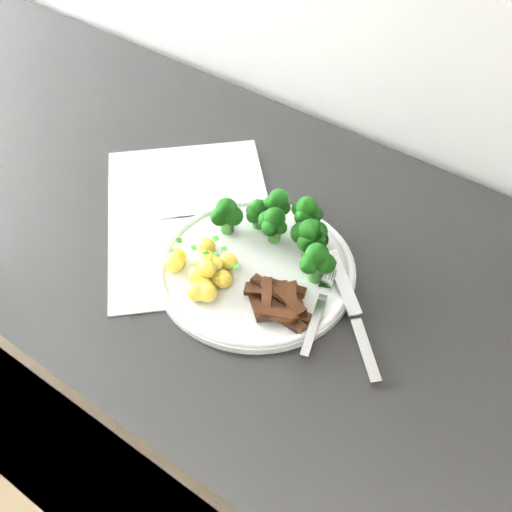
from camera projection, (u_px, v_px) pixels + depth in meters
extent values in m
cube|color=black|center=(291.00, 437.00, 1.14)|extent=(2.32, 0.58, 0.87)
cube|color=white|center=(191.00, 217.00, 0.88)|extent=(0.38, 0.38, 0.00)
cube|color=slate|center=(259.00, 209.00, 0.89)|extent=(0.11, 0.11, 0.00)
cube|color=slate|center=(243.00, 211.00, 0.89)|extent=(0.10, 0.10, 0.00)
cube|color=slate|center=(226.00, 212.00, 0.89)|extent=(0.10, 0.10, 0.00)
cube|color=slate|center=(209.00, 214.00, 0.89)|extent=(0.10, 0.09, 0.00)
cylinder|color=white|center=(256.00, 270.00, 0.81)|extent=(0.25, 0.25, 0.01)
torus|color=white|center=(256.00, 267.00, 0.81)|extent=(0.25, 0.25, 0.01)
cylinder|color=#2A5D20|center=(274.00, 233.00, 0.82)|extent=(0.02, 0.02, 0.02)
sphere|color=black|center=(280.00, 228.00, 0.80)|extent=(0.02, 0.02, 0.02)
sphere|color=black|center=(279.00, 218.00, 0.82)|extent=(0.02, 0.02, 0.02)
sphere|color=black|center=(267.00, 220.00, 0.81)|extent=(0.02, 0.02, 0.02)
sphere|color=black|center=(270.00, 227.00, 0.80)|extent=(0.02, 0.02, 0.02)
sphere|color=black|center=(275.00, 218.00, 0.80)|extent=(0.03, 0.03, 0.03)
cylinder|color=#2A5D20|center=(309.00, 248.00, 0.81)|extent=(0.02, 0.02, 0.03)
sphere|color=black|center=(320.00, 239.00, 0.80)|extent=(0.02, 0.02, 0.02)
sphere|color=black|center=(317.00, 232.00, 0.80)|extent=(0.03, 0.03, 0.03)
sphere|color=black|center=(301.00, 233.00, 0.80)|extent=(0.03, 0.03, 0.03)
sphere|color=black|center=(306.00, 243.00, 0.79)|extent=(0.02, 0.02, 0.02)
sphere|color=black|center=(311.00, 231.00, 0.79)|extent=(0.03, 0.03, 0.03)
cylinder|color=#2A5D20|center=(258.00, 221.00, 0.85)|extent=(0.01, 0.01, 0.02)
sphere|color=black|center=(264.00, 214.00, 0.84)|extent=(0.01, 0.01, 0.01)
sphere|color=black|center=(262.00, 208.00, 0.85)|extent=(0.02, 0.02, 0.02)
sphere|color=black|center=(252.00, 210.00, 0.85)|extent=(0.02, 0.02, 0.02)
sphere|color=black|center=(254.00, 216.00, 0.84)|extent=(0.02, 0.02, 0.02)
sphere|color=black|center=(258.00, 208.00, 0.84)|extent=(0.02, 0.02, 0.02)
cylinder|color=#2A5D20|center=(306.00, 223.00, 0.83)|extent=(0.02, 0.02, 0.02)
sphere|color=black|center=(315.00, 214.00, 0.82)|extent=(0.02, 0.02, 0.02)
sphere|color=black|center=(310.00, 207.00, 0.83)|extent=(0.02, 0.02, 0.02)
sphere|color=black|center=(299.00, 209.00, 0.82)|extent=(0.02, 0.02, 0.02)
sphere|color=black|center=(303.00, 217.00, 0.81)|extent=(0.02, 0.02, 0.02)
sphere|color=black|center=(307.00, 207.00, 0.81)|extent=(0.03, 0.03, 0.03)
cylinder|color=#2A5D20|center=(278.00, 213.00, 0.85)|extent=(0.02, 0.02, 0.02)
sphere|color=black|center=(283.00, 208.00, 0.83)|extent=(0.02, 0.02, 0.02)
sphere|color=black|center=(280.00, 199.00, 0.84)|extent=(0.02, 0.02, 0.02)
sphere|color=black|center=(271.00, 204.00, 0.83)|extent=(0.02, 0.02, 0.02)
sphere|color=black|center=(279.00, 199.00, 0.83)|extent=(0.03, 0.03, 0.03)
cylinder|color=#2A5D20|center=(316.00, 271.00, 0.79)|extent=(0.02, 0.02, 0.03)
sphere|color=black|center=(326.00, 264.00, 0.77)|extent=(0.03, 0.03, 0.03)
sphere|color=black|center=(316.00, 253.00, 0.78)|extent=(0.03, 0.03, 0.03)
sphere|color=black|center=(309.00, 264.00, 0.77)|extent=(0.02, 0.02, 0.02)
sphere|color=black|center=(317.00, 255.00, 0.77)|extent=(0.03, 0.03, 0.03)
cylinder|color=#2A5D20|center=(227.00, 224.00, 0.85)|extent=(0.02, 0.02, 0.02)
sphere|color=black|center=(233.00, 216.00, 0.83)|extent=(0.03, 0.03, 0.03)
sphere|color=black|center=(228.00, 208.00, 0.84)|extent=(0.02, 0.02, 0.02)
sphere|color=black|center=(220.00, 217.00, 0.83)|extent=(0.02, 0.02, 0.02)
sphere|color=black|center=(226.00, 209.00, 0.83)|extent=(0.03, 0.03, 0.03)
ellipsoid|color=#FFF04F|center=(223.00, 278.00, 0.78)|extent=(0.03, 0.02, 0.02)
ellipsoid|color=#FFF04F|center=(198.00, 275.00, 0.79)|extent=(0.03, 0.02, 0.02)
ellipsoid|color=#FFF04F|center=(206.00, 246.00, 0.82)|extent=(0.03, 0.02, 0.02)
ellipsoid|color=#FFF04F|center=(196.00, 292.00, 0.77)|extent=(0.02, 0.02, 0.02)
ellipsoid|color=#FFF04F|center=(223.00, 279.00, 0.78)|extent=(0.02, 0.02, 0.02)
ellipsoid|color=#FFF04F|center=(207.00, 292.00, 0.77)|extent=(0.03, 0.03, 0.02)
ellipsoid|color=#FFF04F|center=(212.00, 274.00, 0.79)|extent=(0.02, 0.02, 0.02)
ellipsoid|color=#FFF04F|center=(205.00, 283.00, 0.78)|extent=(0.02, 0.02, 0.02)
ellipsoid|color=#FFF04F|center=(206.00, 259.00, 0.81)|extent=(0.02, 0.02, 0.02)
ellipsoid|color=#FFF04F|center=(207.00, 287.00, 0.78)|extent=(0.02, 0.02, 0.02)
ellipsoid|color=#FFF04F|center=(207.00, 269.00, 0.77)|extent=(0.02, 0.02, 0.02)
ellipsoid|color=#FFF04F|center=(178.00, 256.00, 0.81)|extent=(0.02, 0.02, 0.02)
ellipsoid|color=#FFF04F|center=(229.00, 261.00, 0.81)|extent=(0.02, 0.02, 0.02)
ellipsoid|color=#FFF04F|center=(175.00, 263.00, 0.80)|extent=(0.03, 0.02, 0.02)
ellipsoid|color=#FFF04F|center=(208.00, 259.00, 0.79)|extent=(0.02, 0.02, 0.02)
ellipsoid|color=#FFF04F|center=(201.00, 288.00, 0.78)|extent=(0.02, 0.02, 0.02)
ellipsoid|color=#FFF04F|center=(215.00, 263.00, 0.78)|extent=(0.02, 0.02, 0.02)
ellipsoid|color=#FFF04F|center=(206.00, 262.00, 0.78)|extent=(0.02, 0.02, 0.02)
cube|color=#1C6913|center=(235.00, 266.00, 0.77)|extent=(0.01, 0.01, 0.00)
cube|color=#1C6913|center=(179.00, 240.00, 0.80)|extent=(0.01, 0.01, 0.00)
cube|color=#1C6913|center=(206.00, 253.00, 0.78)|extent=(0.01, 0.01, 0.00)
cube|color=#1C6913|center=(212.00, 264.00, 0.78)|extent=(0.01, 0.01, 0.00)
cube|color=#1C6913|center=(205.00, 254.00, 0.78)|extent=(0.01, 0.01, 0.00)
cube|color=#1C6913|center=(172.00, 250.00, 0.79)|extent=(0.01, 0.01, 0.00)
cube|color=#1C6913|center=(224.00, 248.00, 0.79)|extent=(0.01, 0.01, 0.00)
cube|color=#1C6913|center=(206.00, 254.00, 0.78)|extent=(0.01, 0.01, 0.00)
cube|color=#1C6913|center=(215.00, 254.00, 0.79)|extent=(0.01, 0.01, 0.00)
cube|color=#1C6913|center=(216.00, 238.00, 0.80)|extent=(0.01, 0.01, 0.00)
cube|color=#1C6913|center=(208.00, 256.00, 0.78)|extent=(0.01, 0.01, 0.00)
cube|color=#1C6913|center=(194.00, 248.00, 0.79)|extent=(0.01, 0.01, 0.00)
cube|color=#1C6913|center=(210.00, 259.00, 0.78)|extent=(0.01, 0.01, 0.00)
cube|color=#1C6913|center=(211.00, 255.00, 0.79)|extent=(0.01, 0.01, 0.00)
cube|color=black|center=(283.00, 287.00, 0.78)|extent=(0.06, 0.03, 0.01)
cube|color=black|center=(284.00, 301.00, 0.77)|extent=(0.05, 0.05, 0.01)
cube|color=black|center=(296.00, 301.00, 0.77)|extent=(0.05, 0.05, 0.01)
cube|color=black|center=(289.00, 321.00, 0.75)|extent=(0.04, 0.02, 0.01)
cube|color=black|center=(255.00, 302.00, 0.77)|extent=(0.05, 0.05, 0.01)
cube|color=black|center=(289.00, 312.00, 0.76)|extent=(0.05, 0.02, 0.01)
cube|color=black|center=(292.00, 302.00, 0.76)|extent=(0.04, 0.05, 0.01)
cube|color=black|center=(267.00, 299.00, 0.76)|extent=(0.04, 0.06, 0.01)
cube|color=black|center=(272.00, 291.00, 0.77)|extent=(0.06, 0.02, 0.01)
cube|color=black|center=(289.00, 300.00, 0.76)|extent=(0.05, 0.03, 0.01)
cube|color=black|center=(276.00, 314.00, 0.74)|extent=(0.05, 0.03, 0.01)
cube|color=black|center=(265.00, 291.00, 0.77)|extent=(0.05, 0.03, 0.01)
cube|color=silver|center=(314.00, 325.00, 0.74)|extent=(0.04, 0.10, 0.01)
cube|color=silver|center=(326.00, 283.00, 0.78)|extent=(0.02, 0.02, 0.00)
cylinder|color=silver|center=(335.00, 271.00, 0.79)|extent=(0.01, 0.03, 0.00)
cylinder|color=silver|center=(332.00, 270.00, 0.79)|extent=(0.01, 0.03, 0.00)
cylinder|color=silver|center=(329.00, 270.00, 0.79)|extent=(0.01, 0.03, 0.00)
cylinder|color=silver|center=(326.00, 269.00, 0.79)|extent=(0.01, 0.03, 0.00)
cube|color=silver|center=(342.00, 281.00, 0.79)|extent=(0.09, 0.09, 0.01)
cube|color=silver|center=(364.00, 347.00, 0.73)|extent=(0.08, 0.07, 0.02)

